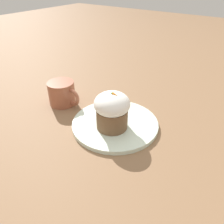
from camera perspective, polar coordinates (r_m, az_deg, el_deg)
The scene contains 5 objects.
ground_plane at distance 0.65m, azimuth 0.81°, elevation -3.48°, with size 4.00×4.00×0.00m, color #846042.
dessert_plate at distance 0.65m, azimuth 0.81°, elevation -3.04°, with size 0.25×0.25×0.01m.
carrot_cake at distance 0.59m, azimuth 0.00°, elevation 0.53°, with size 0.10×0.10×0.11m.
spoon at distance 0.66m, azimuth 0.17°, elevation -1.22°, with size 0.12×0.10×0.01m.
coffee_cup at distance 0.75m, azimuth -13.02°, elevation 4.70°, with size 0.12×0.09×0.08m.
Camera 1 is at (0.30, -0.43, 0.39)m, focal length 35.00 mm.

